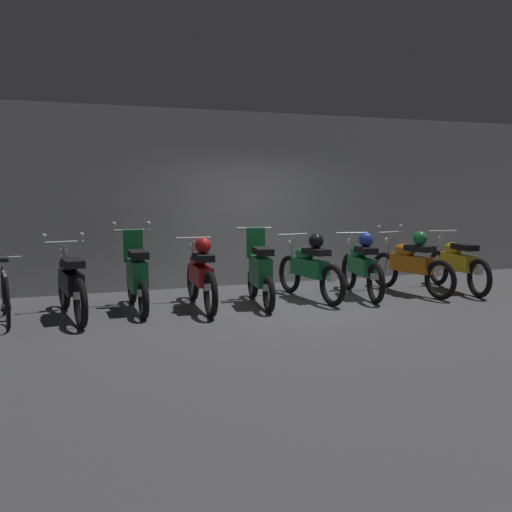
{
  "coord_description": "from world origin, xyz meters",
  "views": [
    {
      "loc": [
        -3.47,
        -7.86,
        1.78
      ],
      "look_at": [
        -0.49,
        0.4,
        0.75
      ],
      "focal_mm": 40.16,
      "sensor_mm": 36.0,
      "label": 1
    }
  ],
  "objects_px": {
    "motorbike_slot_1": "(137,275)",
    "motorbike_slot_2": "(201,274)",
    "bicycle": "(5,294)",
    "motorbike_slot_5": "(362,265)",
    "motorbike_slot_3": "(260,271)",
    "motorbike_slot_4": "(309,267)",
    "motorbike_slot_0": "(71,283)",
    "motorbike_slot_6": "(411,263)",
    "motorbike_slot_7": "(457,263)"
  },
  "relations": [
    {
      "from": "motorbike_slot_1",
      "to": "motorbike_slot_2",
      "type": "distance_m",
      "value": 0.94
    },
    {
      "from": "bicycle",
      "to": "motorbike_slot_2",
      "type": "bearing_deg",
      "value": -2.3
    },
    {
      "from": "motorbike_slot_1",
      "to": "motorbike_slot_5",
      "type": "xyz_separation_m",
      "value": [
        3.69,
        -0.11,
        -0.0
      ]
    },
    {
      "from": "motorbike_slot_1",
      "to": "motorbike_slot_3",
      "type": "bearing_deg",
      "value": -6.37
    },
    {
      "from": "motorbike_slot_2",
      "to": "motorbike_slot_1",
      "type": "bearing_deg",
      "value": 169.27
    },
    {
      "from": "motorbike_slot_2",
      "to": "motorbike_slot_4",
      "type": "distance_m",
      "value": 1.85
    },
    {
      "from": "motorbike_slot_5",
      "to": "motorbike_slot_0",
      "type": "bearing_deg",
      "value": -178.83
    },
    {
      "from": "motorbike_slot_1",
      "to": "motorbike_slot_5",
      "type": "height_order",
      "value": "motorbike_slot_1"
    },
    {
      "from": "motorbike_slot_0",
      "to": "motorbike_slot_2",
      "type": "height_order",
      "value": "motorbike_slot_0"
    },
    {
      "from": "motorbike_slot_3",
      "to": "motorbike_slot_0",
      "type": "bearing_deg",
      "value": 179.92
    },
    {
      "from": "motorbike_slot_1",
      "to": "motorbike_slot_4",
      "type": "distance_m",
      "value": 2.77
    },
    {
      "from": "motorbike_slot_5",
      "to": "motorbike_slot_6",
      "type": "bearing_deg",
      "value": -4.35
    },
    {
      "from": "motorbike_slot_1",
      "to": "bicycle",
      "type": "distance_m",
      "value": 1.78
    },
    {
      "from": "motorbike_slot_3",
      "to": "motorbike_slot_4",
      "type": "distance_m",
      "value": 0.93
    },
    {
      "from": "motorbike_slot_0",
      "to": "bicycle",
      "type": "xyz_separation_m",
      "value": [
        -0.85,
        0.14,
        -0.13
      ]
    },
    {
      "from": "motorbike_slot_1",
      "to": "bicycle",
      "type": "height_order",
      "value": "motorbike_slot_1"
    },
    {
      "from": "bicycle",
      "to": "motorbike_slot_1",
      "type": "bearing_deg",
      "value": 2.15
    },
    {
      "from": "motorbike_slot_2",
      "to": "motorbike_slot_3",
      "type": "xyz_separation_m",
      "value": [
        0.93,
        -0.03,
        -0.0
      ]
    },
    {
      "from": "motorbike_slot_2",
      "to": "motorbike_slot_3",
      "type": "distance_m",
      "value": 0.93
    },
    {
      "from": "motorbike_slot_0",
      "to": "motorbike_slot_4",
      "type": "distance_m",
      "value": 3.69
    },
    {
      "from": "motorbike_slot_2",
      "to": "motorbike_slot_7",
      "type": "height_order",
      "value": "motorbike_slot_2"
    },
    {
      "from": "motorbike_slot_1",
      "to": "motorbike_slot_5",
      "type": "distance_m",
      "value": 3.69
    },
    {
      "from": "motorbike_slot_1",
      "to": "motorbike_slot_6",
      "type": "relative_size",
      "value": 0.87
    },
    {
      "from": "motorbike_slot_1",
      "to": "motorbike_slot_3",
      "type": "relative_size",
      "value": 1.0
    },
    {
      "from": "motorbike_slot_0",
      "to": "motorbike_slot_6",
      "type": "distance_m",
      "value": 5.54
    },
    {
      "from": "motorbike_slot_0",
      "to": "motorbike_slot_7",
      "type": "bearing_deg",
      "value": -0.2
    },
    {
      "from": "motorbike_slot_4",
      "to": "motorbike_slot_7",
      "type": "relative_size",
      "value": 1.0
    },
    {
      "from": "motorbike_slot_2",
      "to": "motorbike_slot_0",
      "type": "bearing_deg",
      "value": -179.14
    },
    {
      "from": "motorbike_slot_2",
      "to": "bicycle",
      "type": "relative_size",
      "value": 1.13
    },
    {
      "from": "motorbike_slot_3",
      "to": "motorbike_slot_5",
      "type": "height_order",
      "value": "motorbike_slot_3"
    },
    {
      "from": "motorbike_slot_6",
      "to": "bicycle",
      "type": "distance_m",
      "value": 6.38
    },
    {
      "from": "motorbike_slot_2",
      "to": "motorbike_slot_7",
      "type": "distance_m",
      "value": 4.61
    },
    {
      "from": "motorbike_slot_5",
      "to": "bicycle",
      "type": "distance_m",
      "value": 5.47
    },
    {
      "from": "motorbike_slot_7",
      "to": "bicycle",
      "type": "bearing_deg",
      "value": 178.76
    },
    {
      "from": "motorbike_slot_0",
      "to": "motorbike_slot_4",
      "type": "xyz_separation_m",
      "value": [
        3.69,
        0.16,
        0.03
      ]
    },
    {
      "from": "motorbike_slot_2",
      "to": "motorbike_slot_7",
      "type": "bearing_deg",
      "value": -0.63
    },
    {
      "from": "motorbike_slot_3",
      "to": "bicycle",
      "type": "distance_m",
      "value": 3.63
    },
    {
      "from": "motorbike_slot_0",
      "to": "motorbike_slot_7",
      "type": "distance_m",
      "value": 6.46
    },
    {
      "from": "motorbike_slot_4",
      "to": "motorbike_slot_6",
      "type": "xyz_separation_m",
      "value": [
        1.84,
        -0.13,
        0.0
      ]
    },
    {
      "from": "motorbike_slot_3",
      "to": "motorbike_slot_6",
      "type": "bearing_deg",
      "value": 0.58
    },
    {
      "from": "motorbike_slot_0",
      "to": "motorbike_slot_1",
      "type": "relative_size",
      "value": 1.16
    },
    {
      "from": "motorbike_slot_2",
      "to": "motorbike_slot_3",
      "type": "relative_size",
      "value": 1.16
    },
    {
      "from": "bicycle",
      "to": "motorbike_slot_6",
      "type": "bearing_deg",
      "value": -1.0
    },
    {
      "from": "motorbike_slot_4",
      "to": "bicycle",
      "type": "xyz_separation_m",
      "value": [
        -4.54,
        -0.02,
        -0.16
      ]
    },
    {
      "from": "motorbike_slot_3",
      "to": "motorbike_slot_4",
      "type": "relative_size",
      "value": 0.86
    },
    {
      "from": "motorbike_slot_1",
      "to": "motorbike_slot_6",
      "type": "height_order",
      "value": "motorbike_slot_1"
    },
    {
      "from": "motorbike_slot_5",
      "to": "motorbike_slot_2",
      "type": "bearing_deg",
      "value": -178.63
    },
    {
      "from": "motorbike_slot_1",
      "to": "motorbike_slot_6",
      "type": "distance_m",
      "value": 4.61
    },
    {
      "from": "motorbike_slot_3",
      "to": "motorbike_slot_5",
      "type": "bearing_deg",
      "value": 3.05
    },
    {
      "from": "motorbike_slot_3",
      "to": "motorbike_slot_6",
      "type": "distance_m",
      "value": 2.76
    }
  ]
}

